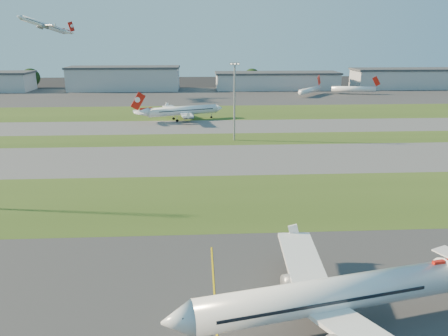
{
  "coord_description": "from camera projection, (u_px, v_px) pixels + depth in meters",
  "views": [
    {
      "loc": [
        3.38,
        -36.12,
        34.01
      ],
      "look_at": [
        8.41,
        52.83,
        7.0
      ],
      "focal_mm": 35.0,
      "sensor_mm": 36.0,
      "label": 1
    }
  ],
  "objects": [
    {
      "name": "apron_far",
      "position": [
        194.0,
        96.0,
        259.17
      ],
      "size": [
        400.0,
        80.0,
        0.01
      ],
      "primitive_type": "cube",
      "color": "#333335",
      "rests_on": "ground"
    },
    {
      "name": "tree_mid_east",
      "position": [
        252.0,
        77.0,
        301.4
      ],
      "size": [
        11.55,
        11.55,
        12.6
      ],
      "color": "black",
      "rests_on": "ground"
    },
    {
      "name": "grass_strip_a",
      "position": [
        185.0,
        201.0,
        93.88
      ],
      "size": [
        300.0,
        34.0,
        0.01
      ],
      "primitive_type": "cube",
      "color": "#2E4818",
      "rests_on": "ground"
    },
    {
      "name": "light_mast_centre",
      "position": [
        234.0,
        97.0,
        143.9
      ],
      "size": [
        3.2,
        0.7,
        25.8
      ],
      "color": "gray",
      "rests_on": "ground"
    },
    {
      "name": "grass_strip_c",
      "position": [
        192.0,
        113.0,
        201.84
      ],
      "size": [
        300.0,
        40.0,
        0.01
      ],
      "primitive_type": "cube",
      "color": "#2E4818",
      "rests_on": "ground"
    },
    {
      "name": "hangar_east",
      "position": [
        277.0,
        81.0,
        289.17
      ],
      "size": [
        81.6,
        23.0,
        11.2
      ],
      "color": "#A4A6AB",
      "rests_on": "ground"
    },
    {
      "name": "airliner_taxiing",
      "position": [
        182.0,
        111.0,
        182.21
      ],
      "size": [
        34.98,
        29.57,
        11.38
      ],
      "rotation": [
        0.0,
        0.0,
        3.49
      ],
      "color": "white",
      "rests_on": "ground"
    },
    {
      "name": "hangar_far_east",
      "position": [
        424.0,
        78.0,
        294.29
      ],
      "size": [
        96.9,
        23.0,
        13.2
      ],
      "color": "#A4A6AB",
      "rests_on": "ground"
    },
    {
      "name": "mini_jet_near",
      "position": [
        310.0,
        90.0,
        258.49
      ],
      "size": [
        18.77,
        23.76,
        9.48
      ],
      "rotation": [
        0.0,
        0.0,
        0.92
      ],
      "color": "white",
      "rests_on": "ground"
    },
    {
      "name": "airliner_departing",
      "position": [
        44.0,
        25.0,
        235.91
      ],
      "size": [
        23.87,
        20.77,
        8.84
      ],
      "rotation": [
        0.0,
        0.0,
        0.62
      ],
      "color": "white"
    },
    {
      "name": "taxiway_a",
      "position": [
        189.0,
        159.0,
        125.41
      ],
      "size": [
        300.0,
        32.0,
        0.01
      ],
      "primitive_type": "cube",
      "color": "#515154",
      "rests_on": "ground"
    },
    {
      "name": "taxiway_b",
      "position": [
        191.0,
        127.0,
        170.31
      ],
      "size": [
        300.0,
        26.0,
        0.01
      ],
      "primitive_type": "cube",
      "color": "#515154",
      "rests_on": "ground"
    },
    {
      "name": "mini_jet_far",
      "position": [
        354.0,
        89.0,
        264.43
      ],
      "size": [
        28.43,
        7.84,
        9.48
      ],
      "rotation": [
        0.0,
        0.0,
        -0.18
      ],
      "color": "white",
      "rests_on": "ground"
    },
    {
      "name": "tree_west",
      "position": [
        31.0,
        78.0,
        294.15
      ],
      "size": [
        12.1,
        12.1,
        13.2
      ],
      "color": "black",
      "rests_on": "ground"
    },
    {
      "name": "tree_east",
      "position": [
        359.0,
        78.0,
        303.73
      ],
      "size": [
        10.45,
        10.45,
        11.4
      ],
      "color": "black",
      "rests_on": "ground"
    },
    {
      "name": "grass_strip_b",
      "position": [
        190.0,
        140.0,
        149.29
      ],
      "size": [
        300.0,
        18.0,
        0.01
      ],
      "primitive_type": "cube",
      "color": "#2E4818",
      "rests_on": "ground"
    },
    {
      "name": "tree_mid_west",
      "position": [
        164.0,
        79.0,
        295.57
      ],
      "size": [
        9.9,
        9.9,
        10.8
      ],
      "color": "black",
      "rests_on": "ground"
    },
    {
      "name": "airliner_parked",
      "position": [
        330.0,
        296.0,
        51.77
      ],
      "size": [
        39.82,
        33.44,
        12.57
      ],
      "rotation": [
        0.0,
        0.0,
        0.21
      ],
      "color": "white",
      "rests_on": "ground"
    },
    {
      "name": "hangar_west",
      "position": [
        124.0,
        78.0,
        283.18
      ],
      "size": [
        71.4,
        23.0,
        15.2
      ],
      "color": "#A4A6AB",
      "rests_on": "ground"
    }
  ]
}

